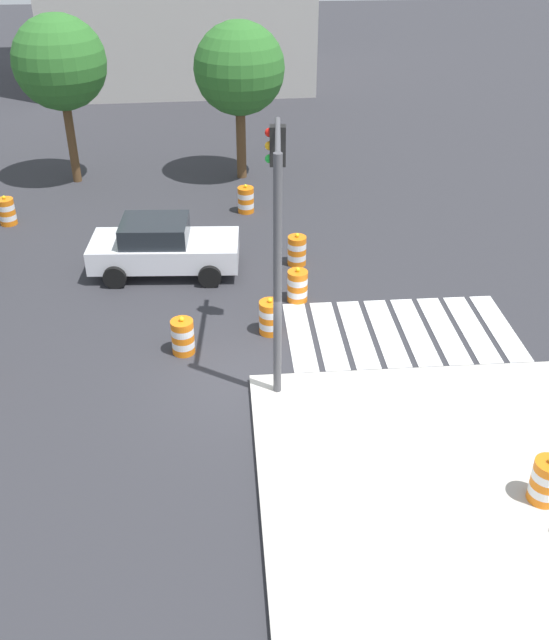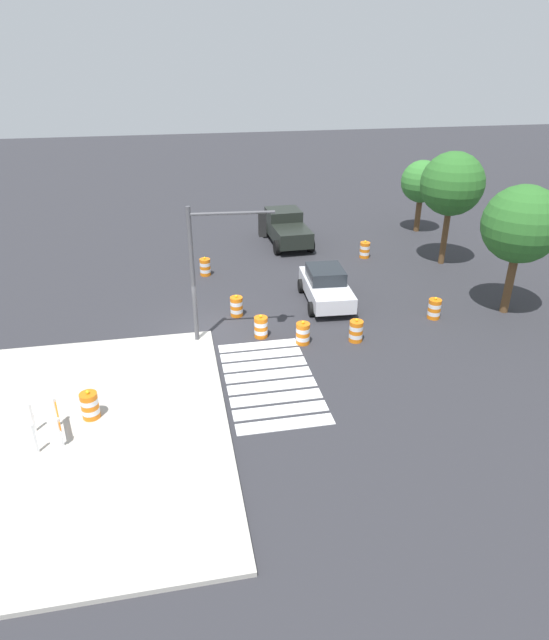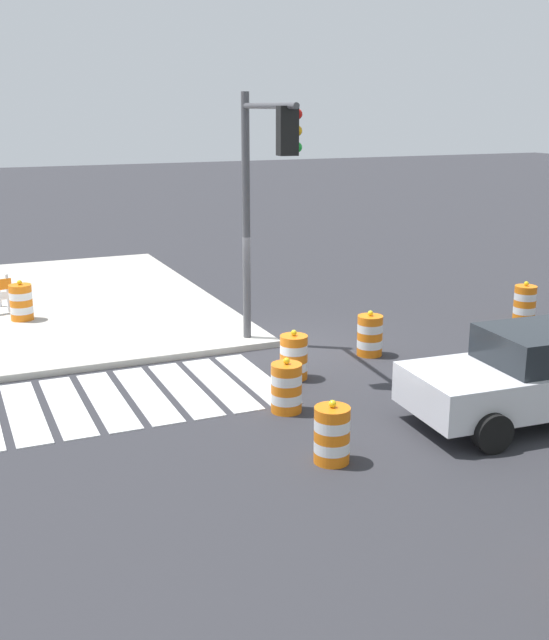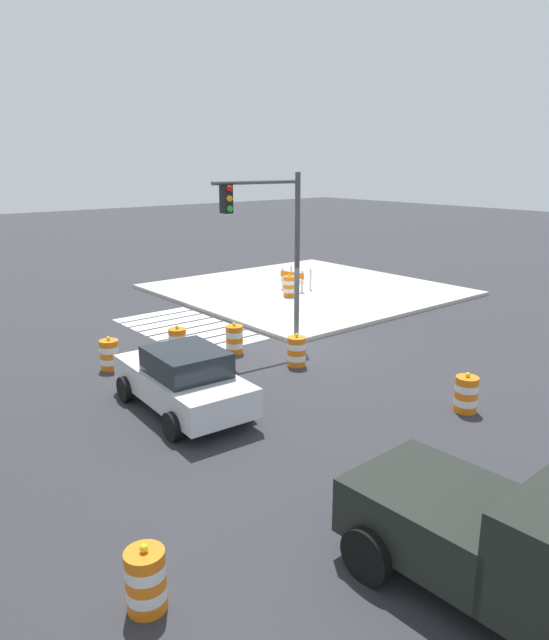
{
  "view_description": "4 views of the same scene",
  "coord_description": "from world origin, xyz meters",
  "px_view_note": "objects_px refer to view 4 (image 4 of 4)",
  "views": [
    {
      "loc": [
        -0.47,
        -13.37,
        9.97
      ],
      "look_at": [
        0.7,
        1.48,
        0.72
      ],
      "focal_mm": 39.98,
      "sensor_mm": 36.0,
      "label": 1
    },
    {
      "loc": [
        20.39,
        -1.23,
        10.84
      ],
      "look_at": [
        0.68,
        2.61,
        0.75
      ],
      "focal_mm": 30.56,
      "sensor_mm": 36.0,
      "label": 2
    },
    {
      "loc": [
        6.98,
        15.71,
        5.34
      ],
      "look_at": [
        1.67,
        3.46,
        1.69
      ],
      "focal_mm": 44.0,
      "sensor_mm": 36.0,
      "label": 3
    },
    {
      "loc": [
        -14.01,
        12.43,
        5.98
      ],
      "look_at": [
        0.4,
        0.55,
        0.89
      ],
      "focal_mm": 32.71,
      "sensor_mm": 36.0,
      "label": 4
    }
  ],
  "objects_px": {
    "traffic_barrel_crosswalk_end": "(178,342)",
    "traffic_barrel_far_curb": "(234,339)",
    "pickup_truck": "(543,560)",
    "traffic_light_pole": "(270,228)",
    "traffic_barrel_lane_center": "(466,394)",
    "traffic_barrel_near_corner": "(110,355)",
    "traffic_barrel_on_sidewalk": "(289,286)",
    "traffic_barrel_median_far": "(146,580)",
    "construction_barricade": "(294,278)",
    "traffic_barrel_median_near": "(297,351)",
    "sports_car": "(183,379)"
  },
  "relations": [
    {
      "from": "traffic_barrel_crosswalk_end",
      "to": "traffic_barrel_far_curb",
      "type": "distance_m",
      "value": 1.8
    },
    {
      "from": "pickup_truck",
      "to": "traffic_light_pole",
      "type": "xyz_separation_m",
      "value": [
        11.91,
        -5.09,
        2.94
      ]
    },
    {
      "from": "traffic_barrel_crosswalk_end",
      "to": "traffic_barrel_lane_center",
      "type": "relative_size",
      "value": 1.0
    },
    {
      "from": "traffic_barrel_near_corner",
      "to": "traffic_barrel_on_sidewalk",
      "type": "bearing_deg",
      "value": -70.83
    },
    {
      "from": "traffic_barrel_near_corner",
      "to": "traffic_barrel_far_curb",
      "type": "height_order",
      "value": "same"
    },
    {
      "from": "pickup_truck",
      "to": "traffic_barrel_median_far",
      "type": "bearing_deg",
      "value": 47.68
    },
    {
      "from": "traffic_barrel_crosswalk_end",
      "to": "traffic_barrel_median_far",
      "type": "distance_m",
      "value": 10.92
    },
    {
      "from": "construction_barricade",
      "to": "traffic_barrel_on_sidewalk",
      "type": "bearing_deg",
      "value": 129.15
    },
    {
      "from": "traffic_barrel_median_near",
      "to": "traffic_light_pole",
      "type": "distance_m",
      "value": 4.19
    },
    {
      "from": "pickup_truck",
      "to": "traffic_barrel_near_corner",
      "type": "relative_size",
      "value": 5.11
    },
    {
      "from": "traffic_barrel_median_far",
      "to": "traffic_barrel_on_sidewalk",
      "type": "bearing_deg",
      "value": -46.87
    },
    {
      "from": "traffic_barrel_near_corner",
      "to": "construction_barricade",
      "type": "distance_m",
      "value": 11.88
    },
    {
      "from": "traffic_barrel_median_near",
      "to": "traffic_barrel_far_curb",
      "type": "height_order",
      "value": "same"
    },
    {
      "from": "pickup_truck",
      "to": "traffic_barrel_median_near",
      "type": "bearing_deg",
      "value": -24.01
    },
    {
      "from": "pickup_truck",
      "to": "traffic_barrel_near_corner",
      "type": "xyz_separation_m",
      "value": [
        12.95,
        0.18,
        -0.52
      ]
    },
    {
      "from": "traffic_barrel_median_far",
      "to": "traffic_barrel_lane_center",
      "type": "bearing_deg",
      "value": -83.98
    },
    {
      "from": "traffic_barrel_crosswalk_end",
      "to": "traffic_barrel_median_far",
      "type": "xyz_separation_m",
      "value": [
        -9.2,
        5.89,
        0.0
      ]
    },
    {
      "from": "traffic_barrel_median_far",
      "to": "traffic_barrel_crosswalk_end",
      "type": "bearing_deg",
      "value": -32.61
    },
    {
      "from": "traffic_barrel_median_far",
      "to": "traffic_light_pole",
      "type": "relative_size",
      "value": 0.19
    },
    {
      "from": "traffic_barrel_crosswalk_end",
      "to": "construction_barricade",
      "type": "bearing_deg",
      "value": -63.05
    },
    {
      "from": "traffic_barrel_median_far",
      "to": "traffic_barrel_far_curb",
      "type": "xyz_separation_m",
      "value": [
        8.33,
        -7.46,
        0.0
      ]
    },
    {
      "from": "traffic_barrel_near_corner",
      "to": "traffic_barrel_lane_center",
      "type": "xyz_separation_m",
      "value": [
        -8.45,
        -5.49,
        0.0
      ]
    },
    {
      "from": "traffic_barrel_median_near",
      "to": "traffic_barrel_lane_center",
      "type": "xyz_separation_m",
      "value": [
        -5.16,
        -0.99,
        0.0
      ]
    },
    {
      "from": "sports_car",
      "to": "traffic_barrel_crosswalk_end",
      "type": "height_order",
      "value": "sports_car"
    },
    {
      "from": "traffic_light_pole",
      "to": "sports_car",
      "type": "bearing_deg",
      "value": 119.85
    },
    {
      "from": "traffic_barrel_near_corner",
      "to": "traffic_barrel_median_near",
      "type": "bearing_deg",
      "value": -126.14
    },
    {
      "from": "traffic_barrel_crosswalk_end",
      "to": "traffic_light_pole",
      "type": "bearing_deg",
      "value": -104.98
    },
    {
      "from": "traffic_barrel_near_corner",
      "to": "traffic_barrel_median_near",
      "type": "height_order",
      "value": "same"
    },
    {
      "from": "traffic_barrel_median_near",
      "to": "traffic_light_pole",
      "type": "bearing_deg",
      "value": -19.11
    },
    {
      "from": "traffic_barrel_median_far",
      "to": "construction_barricade",
      "type": "height_order",
      "value": "construction_barricade"
    },
    {
      "from": "pickup_truck",
      "to": "traffic_barrel_median_far",
      "type": "height_order",
      "value": "pickup_truck"
    },
    {
      "from": "traffic_barrel_near_corner",
      "to": "traffic_barrel_far_curb",
      "type": "distance_m",
      "value": 3.91
    },
    {
      "from": "traffic_barrel_near_corner",
      "to": "traffic_barrel_median_far",
      "type": "height_order",
      "value": "same"
    },
    {
      "from": "traffic_barrel_median_near",
      "to": "traffic_barrel_lane_center",
      "type": "distance_m",
      "value": 5.26
    },
    {
      "from": "traffic_barrel_lane_center",
      "to": "sports_car",
      "type": "bearing_deg",
      "value": 49.96
    },
    {
      "from": "sports_car",
      "to": "traffic_barrel_far_curb",
      "type": "bearing_deg",
      "value": -51.31
    },
    {
      "from": "traffic_barrel_far_curb",
      "to": "traffic_barrel_median_near",
      "type": "bearing_deg",
      "value": -161.54
    },
    {
      "from": "traffic_barrel_median_far",
      "to": "pickup_truck",
      "type": "bearing_deg",
      "value": -132.32
    },
    {
      "from": "traffic_barrel_median_near",
      "to": "traffic_barrel_on_sidewalk",
      "type": "bearing_deg",
      "value": -39.53
    },
    {
      "from": "traffic_barrel_crosswalk_end",
      "to": "traffic_barrel_median_far",
      "type": "height_order",
      "value": "same"
    },
    {
      "from": "sports_car",
      "to": "traffic_barrel_crosswalk_end",
      "type": "relative_size",
      "value": 4.32
    },
    {
      "from": "sports_car",
      "to": "traffic_barrel_median_far",
      "type": "bearing_deg",
      "value": 144.63
    },
    {
      "from": "traffic_barrel_near_corner",
      "to": "traffic_barrel_crosswalk_end",
      "type": "relative_size",
      "value": 1.0
    },
    {
      "from": "traffic_barrel_median_near",
      "to": "traffic_light_pole",
      "type": "xyz_separation_m",
      "value": [
        2.24,
        -0.78,
        3.46
      ]
    },
    {
      "from": "traffic_light_pole",
      "to": "construction_barricade",
      "type": "bearing_deg",
      "value": -47.35
    },
    {
      "from": "sports_car",
      "to": "traffic_barrel_on_sidewalk",
      "type": "bearing_deg",
      "value": -53.02
    },
    {
      "from": "traffic_barrel_near_corner",
      "to": "traffic_barrel_crosswalk_end",
      "type": "xyz_separation_m",
      "value": [
        -0.22,
        -2.18,
        0.0
      ]
    },
    {
      "from": "traffic_barrel_on_sidewalk",
      "to": "construction_barricade",
      "type": "bearing_deg",
      "value": -50.85
    },
    {
      "from": "traffic_barrel_median_far",
      "to": "traffic_barrel_lane_center",
      "type": "xyz_separation_m",
      "value": [
        0.97,
        -9.19,
        0.0
      ]
    },
    {
      "from": "traffic_barrel_near_corner",
      "to": "traffic_barrel_on_sidewalk",
      "type": "distance_m",
      "value": 10.69
    }
  ]
}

